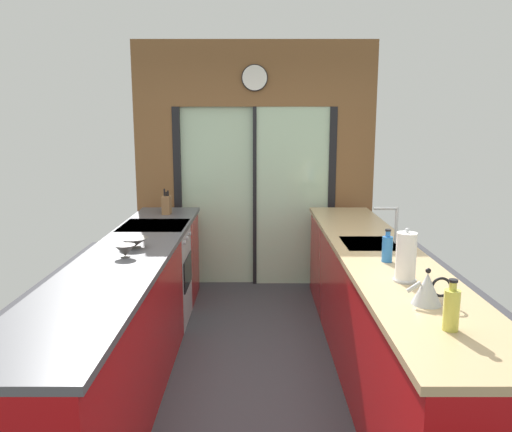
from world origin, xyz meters
name	(u,v)px	position (x,y,z in m)	size (l,w,h in m)	color
ground_plane	(253,353)	(0.00, 0.60, -0.01)	(5.04, 7.60, 0.02)	#38383D
back_wall_unit	(253,151)	(0.00, 2.40, 1.52)	(2.64, 0.12, 2.70)	brown
left_counter_run	(124,320)	(-0.91, 0.13, 0.47)	(0.62, 3.80, 0.92)	#AD0C0F
right_counter_run	(376,311)	(0.91, 0.30, 0.46)	(0.62, 3.80, 0.92)	#AD0C0F
sink_faucet	(391,219)	(1.06, 0.55, 1.11)	(0.19, 0.02, 0.28)	#B7BABC
oven_range	(155,274)	(-0.91, 1.25, 0.46)	(0.60, 0.60, 0.92)	#B7BABC
mixing_bowl_near	(124,251)	(-0.89, 0.14, 0.97)	(0.14, 0.14, 0.09)	#514C47
mixing_bowl_far	(133,243)	(-0.89, 0.41, 0.96)	(0.21, 0.21, 0.08)	#514C47
knife_block	(165,205)	(-0.89, 1.81, 1.01)	(0.08, 0.14, 0.26)	brown
kettle	(426,288)	(0.89, -0.78, 1.00)	(0.23, 0.15, 0.19)	#B7BABC
soap_bottle_near	(450,309)	(0.89, -1.10, 1.02)	(0.07, 0.07, 0.24)	#D1CC4C
soap_bottle_far	(386,248)	(0.89, 0.03, 1.01)	(0.07, 0.07, 0.22)	#286BB7
paper_towel_roll	(404,257)	(0.89, -0.39, 1.06)	(0.14, 0.14, 0.32)	#B7BABC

